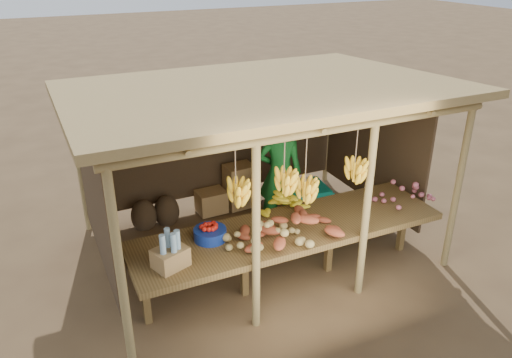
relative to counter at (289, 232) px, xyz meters
name	(u,v)px	position (x,y,z in m)	size (l,w,h in m)	color
ground	(256,245)	(0.00, 0.95, -0.74)	(60.00, 60.00, 0.00)	brown
stall_structure	(254,118)	(-0.03, 0.95, 1.18)	(4.70, 3.50, 2.43)	olive
counter	(289,232)	(0.00, 0.00, 0.00)	(3.90, 1.05, 0.80)	brown
potato_heap	(267,232)	(-0.43, -0.26, 0.24)	(0.92, 0.55, 0.36)	tan
sweet_potato_heap	(289,223)	(-0.10, -0.18, 0.24)	(1.10, 0.66, 0.36)	#A4472A
onion_heap	(407,190)	(1.73, -0.07, 0.24)	(0.75, 0.45, 0.35)	#B15664
banana_pile	(280,197)	(0.11, 0.46, 0.23)	(0.59, 0.35, 0.35)	yellow
tomato_basin	(210,233)	(-0.96, 0.15, 0.14)	(0.38, 0.38, 0.20)	navy
bottle_box	(170,253)	(-1.53, -0.19, 0.23)	(0.42, 0.37, 0.44)	#A17A48
vendor	(280,174)	(0.54, 1.28, 0.15)	(0.65, 0.43, 1.78)	#186E28
tarp_crate	(303,203)	(0.94, 1.25, -0.41)	(0.74, 0.66, 0.80)	brown
carton_stack	(230,191)	(0.10, 2.15, -0.42)	(0.98, 0.40, 0.72)	#A17A48
burlap_sacks	(155,211)	(-1.14, 2.15, -0.51)	(0.75, 0.39, 0.53)	#44321F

